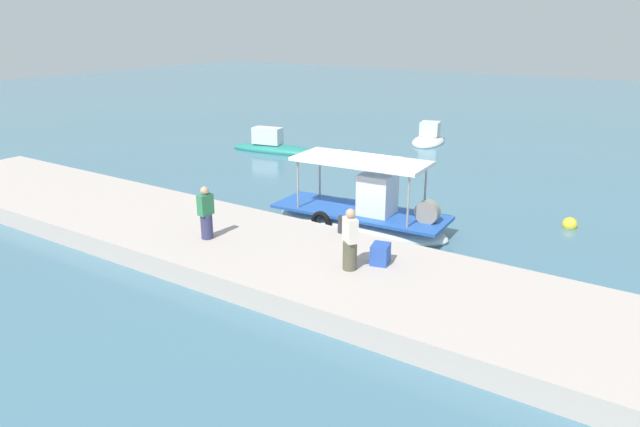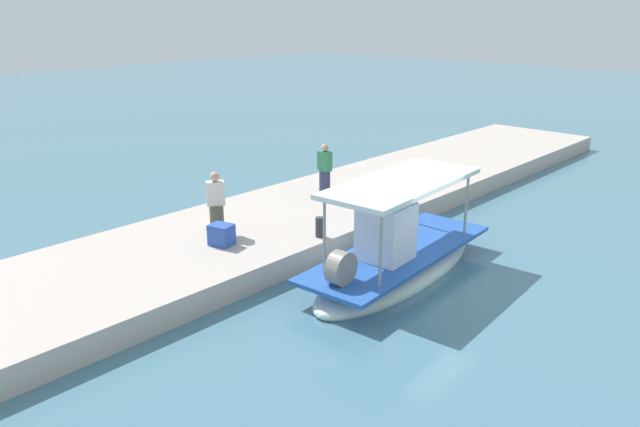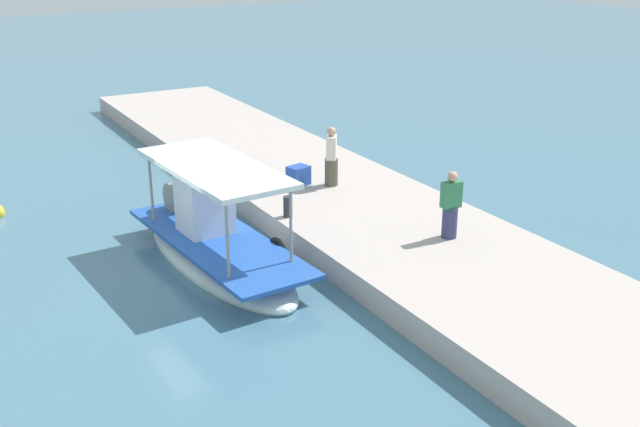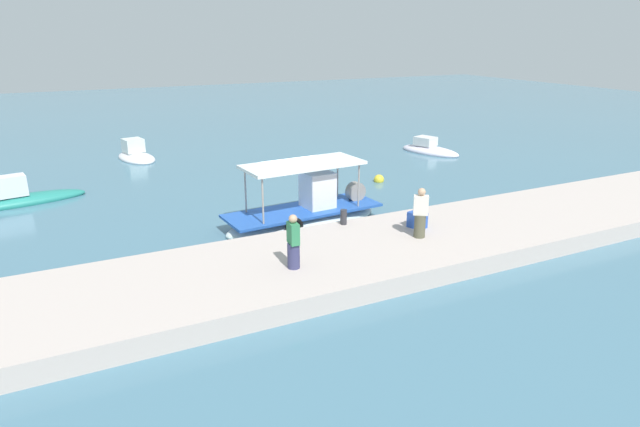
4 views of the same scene
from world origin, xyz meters
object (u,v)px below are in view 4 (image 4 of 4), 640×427
Objects in this scene: fisherman_near_bollard at (293,244)px; marker_buoy at (379,180)px; cargo_crate at (417,220)px; moored_boat_mid at (136,156)px; fisherman_by_crate at (420,215)px; moored_boat_near at (430,150)px; mooring_bollard at (344,217)px; moored_boat_far at (19,199)px; main_fishing_boat at (306,214)px.

marker_buoy is (8.75, 9.11, -1.27)m from fisherman_near_bollard.
cargo_crate is 19.99m from moored_boat_mid.
fisherman_by_crate is 0.40× the size of moored_boat_near.
mooring_bollard is 14.83m from moored_boat_far.
moored_boat_far is (-16.27, 3.87, 0.13)m from marker_buoy.
fisherman_near_bollard is at bearing -59.91° from moored_boat_far.
moored_boat_near is (12.72, 8.74, -0.28)m from main_fishing_boat.
main_fishing_boat is 12.15× the size of mooring_bollard.
moored_boat_mid is 0.71× the size of moored_boat_far.
main_fishing_boat is 2.29m from mooring_bollard.
cargo_crate is at bearing -42.36° from moored_boat_far.
mooring_bollard is 0.14× the size of moored_boat_mid.
fisherman_near_bollard is 4.20m from mooring_bollard.
moored_boat_mid is (-4.65, 17.31, -0.70)m from mooring_bollard.
fisherman_by_crate is 3.17× the size of mooring_bollard.
moored_boat_mid is at bearing 105.38° from main_fishing_boat.
moored_boat_far reaches higher than mooring_bollard.
main_fishing_boat is 1.20× the size of moored_boat_far.
main_fishing_boat reaches higher than moored_boat_mid.
marker_buoy is at bearing 46.14° from fisherman_near_bollard.
moored_boat_near is (10.56, 13.22, -1.24)m from fisherman_by_crate.
mooring_bollard is 0.10× the size of moored_boat_far.
main_fishing_boat reaches higher than moored_boat_near.
fisherman_by_crate reaches higher than moored_boat_mid.
moored_boat_far is (-12.37, 12.54, -1.17)m from fisherman_by_crate.
mooring_bollard is at bearing -43.81° from moored_boat_far.
cargo_crate is 0.11× the size of moored_boat_far.
cargo_crate is 17.42m from moored_boat_far.
moored_boat_near is at bearing 41.56° from fisherman_near_bollard.
moored_boat_near reaches higher than marker_buoy.
moored_boat_far is at bearing 137.64° from cargo_crate.
moored_boat_far is at bearing -130.59° from moored_boat_mid.
mooring_bollard is 2.62m from cargo_crate.
moored_boat_mid reaches higher than marker_buoy.
mooring_bollard is at bearing 145.89° from cargo_crate.
fisherman_by_crate reaches higher than fisherman_near_bollard.
moored_boat_far is (-10.69, 10.26, -0.66)m from mooring_bollard.
fisherman_by_crate is at bearing -114.25° from marker_buoy.
moored_boat_near is 1.11× the size of moored_boat_mid.
fisherman_near_bollard is 20.11m from moored_boat_mid.
fisherman_near_bollard is 4.87m from fisherman_by_crate.
moored_boat_far is at bearing 120.09° from fisherman_near_bollard.
moored_boat_mid is at bearing 105.03° from mooring_bollard.
fisherman_by_crate is at bearing -64.17° from main_fishing_boat.
fisherman_near_bollard is 0.42× the size of moored_boat_mid.
fisherman_by_crate reaches higher than mooring_bollard.
fisherman_by_crate is 0.31× the size of moored_boat_far.
fisherman_near_bollard is 12.70m from marker_buoy.
cargo_crate is at bearing 58.42° from fisherman_by_crate.
cargo_crate is at bearing -113.43° from marker_buoy.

